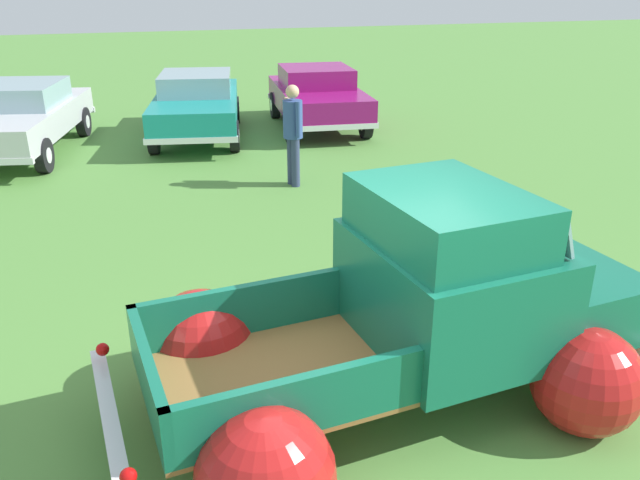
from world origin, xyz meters
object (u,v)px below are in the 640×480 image
object	(u,v)px
vintage_pickup_truck	(421,320)
show_car_1	(197,103)
spectator_0	(293,129)
show_car_0	(21,116)
show_car_2	(317,95)

from	to	relation	value
vintage_pickup_truck	show_car_1	distance (m)	10.51
vintage_pickup_truck	spectator_0	size ratio (longest dim) A/B	2.69
show_car_0	spectator_0	size ratio (longest dim) A/B	2.79
show_car_0	show_car_1	world-z (taller)	same
vintage_pickup_truck	show_car_1	world-z (taller)	vintage_pickup_truck
show_car_1	spectator_0	bearing A→B (deg)	25.97
show_car_2	show_car_0	bearing A→B (deg)	-79.55
vintage_pickup_truck	show_car_1	size ratio (longest dim) A/B	1.02
show_car_0	show_car_2	distance (m)	6.60
show_car_0	show_car_1	size ratio (longest dim) A/B	1.05
show_car_2	show_car_1	bearing A→B (deg)	-81.25
show_car_2	spectator_0	bearing A→B (deg)	-16.10
show_car_1	show_car_2	bearing A→B (deg)	103.35
show_car_1	show_car_0	bearing A→B (deg)	-73.60
show_car_2	spectator_0	world-z (taller)	spectator_0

